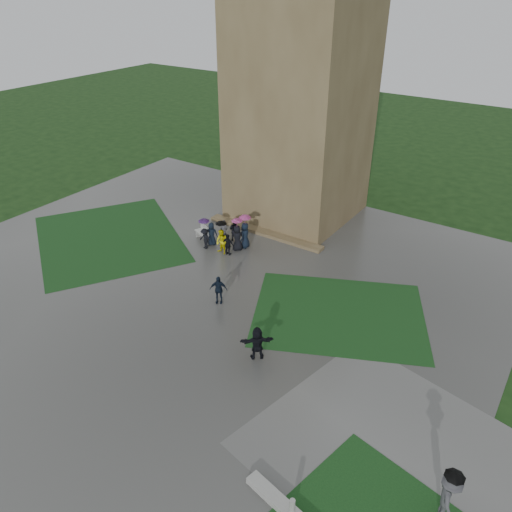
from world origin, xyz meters
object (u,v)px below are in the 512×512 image
Objects in this scene: bench at (204,233)px; pedestrian_mid at (218,290)px; pedestrian_near at (257,343)px; tower at (301,91)px; pedestrian_path at (449,495)px.

pedestrian_mid is (5.34, -5.27, 0.32)m from bench.
bench is 1.02× the size of pedestrian_near.
pedestrian_mid is 5.05m from pedestrian_near.
pedestrian_path is at bearing -48.12° from tower.
tower is 15.33m from pedestrian_mid.
pedestrian_near is (9.68, -7.86, 0.36)m from bench.
bench is 1.07× the size of pedestrian_mid.
tower is at bearing 131.88° from pedestrian_path.
pedestrian_path is (9.68, -3.05, 0.24)m from pedestrian_near.
pedestrian_path is at bearing -5.37° from bench.
tower reaches higher than bench.
pedestrian_mid is 0.96× the size of pedestrian_near.
bench is at bearing 150.60° from pedestrian_path.
pedestrian_mid is 0.74× the size of pedestrian_path.
bench is at bearing -80.56° from pedestrian_near.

